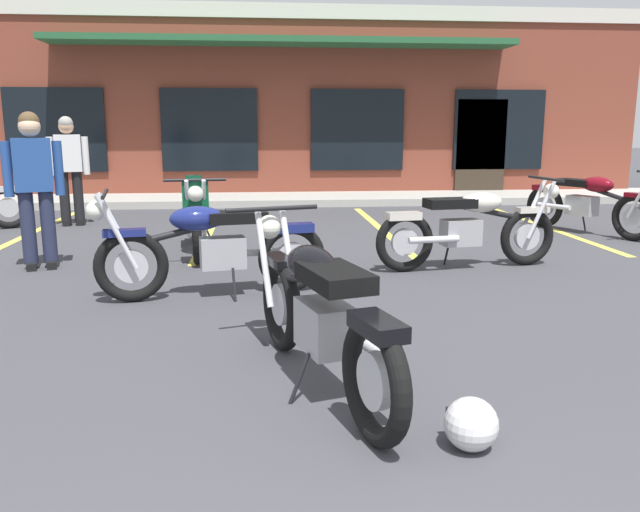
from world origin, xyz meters
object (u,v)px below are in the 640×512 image
motorcycle_foreground_classic (319,311)px  person_in_black_shirt (69,164)px  motorcycle_silver_naked (211,246)px  motorcycle_black_cruiser (195,211)px  helmet_on_pavement (471,424)px  motorcycle_blue_standard (589,202)px  person_by_back_row (34,181)px  motorcycle_green_cafe_racer (470,226)px

motorcycle_foreground_classic → person_in_black_shirt: size_ratio=1.23×
motorcycle_silver_naked → motorcycle_black_cruiser: bearing=99.5°
helmet_on_pavement → motorcycle_foreground_classic: bearing=128.4°
motorcycle_black_cruiser → motorcycle_silver_naked: bearing=-80.5°
motorcycle_foreground_classic → motorcycle_blue_standard: (4.35, 5.12, 0.00)m
person_in_black_shirt → person_by_back_row: 3.16m
motorcycle_foreground_classic → person_by_back_row: bearing=128.0°
person_in_black_shirt → person_by_back_row: (0.53, -3.11, 0.00)m
motorcycle_green_cafe_racer → helmet_on_pavement: bearing=-108.1°
motorcycle_foreground_classic → helmet_on_pavement: motorcycle_foreground_classic is taller
motorcycle_blue_standard → person_by_back_row: bearing=-167.1°
motorcycle_blue_standard → motorcycle_green_cafe_racer: bearing=-139.7°
person_in_black_shirt → motorcycle_green_cafe_racer: bearing=-34.5°
helmet_on_pavement → person_by_back_row: bearing=128.1°
motorcycle_silver_naked → motorcycle_green_cafe_racer: (2.70, 0.93, 0.00)m
motorcycle_blue_standard → helmet_on_pavement: motorcycle_blue_standard is taller
motorcycle_blue_standard → motorcycle_foreground_classic: bearing=-130.4°
motorcycle_green_cafe_racer → helmet_on_pavement: (-1.27, -3.88, -0.33)m
motorcycle_black_cruiser → motorcycle_green_cafe_racer: bearing=-19.4°
motorcycle_black_cruiser → person_in_black_shirt: (-2.14, 2.48, 0.42)m
motorcycle_foreground_classic → motorcycle_green_cafe_racer: bearing=57.9°
motorcycle_foreground_classic → motorcycle_black_cruiser: bearing=105.1°
motorcycle_foreground_classic → person_by_back_row: 4.46m
motorcycle_blue_standard → motorcycle_silver_naked: bearing=-149.7°
motorcycle_blue_standard → motorcycle_black_cruiser: bearing=-169.7°
motorcycle_silver_naked → helmet_on_pavement: motorcycle_silver_naked is taller
motorcycle_foreground_classic → motorcycle_silver_naked: bearing=110.1°
person_in_black_shirt → helmet_on_pavement: size_ratio=6.44×
motorcycle_foreground_classic → motorcycle_blue_standard: size_ratio=1.07×
motorcycle_blue_standard → person_in_black_shirt: person_in_black_shirt is taller
motorcycle_silver_naked → person_in_black_shirt: size_ratio=1.25×
motorcycle_black_cruiser → person_by_back_row: 1.78m
motorcycle_green_cafe_racer → motorcycle_black_cruiser: bearing=160.6°
motorcycle_black_cruiser → motorcycle_silver_naked: same height
motorcycle_silver_naked → helmet_on_pavement: bearing=-64.1°
motorcycle_black_cruiser → motorcycle_green_cafe_racer: 3.22m
motorcycle_foreground_classic → motorcycle_silver_naked: (-0.78, 2.13, 0.00)m
person_in_black_shirt → person_by_back_row: size_ratio=1.00×
person_by_back_row → motorcycle_blue_standard: bearing=12.9°
motorcycle_black_cruiser → motorcycle_silver_naked: 2.03m
helmet_on_pavement → motorcycle_silver_naked: bearing=115.9°
motorcycle_black_cruiser → motorcycle_silver_naked: (0.34, -2.00, -0.07)m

